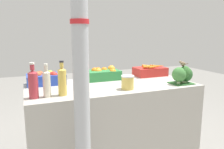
# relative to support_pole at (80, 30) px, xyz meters

# --- Properties ---
(market_table) EXTENTS (1.67, 0.78, 0.77)m
(market_table) POSITION_rel_support_pole_xyz_m (0.46, 0.60, -0.91)
(market_table) COLOR #B7B2A8
(market_table) RESTS_ON ground_plane
(support_pole) EXTENTS (0.12, 0.12, 2.60)m
(support_pole) POSITION_rel_support_pole_xyz_m (0.00, 0.00, 0.00)
(support_pole) COLOR #B7BABF
(support_pole) RESTS_ON ground_plane
(apple_crate) EXTENTS (0.37, 0.23, 0.14)m
(apple_crate) POSITION_rel_support_pole_xyz_m (-0.16, 0.85, -0.47)
(apple_crate) COLOR #2847B7
(apple_crate) RESTS_ON market_table
(orange_crate) EXTENTS (0.37, 0.23, 0.14)m
(orange_crate) POSITION_rel_support_pole_xyz_m (0.46, 0.86, -0.47)
(orange_crate) COLOR #2D8442
(orange_crate) RESTS_ON market_table
(carrot_crate) EXTENTS (0.37, 0.23, 0.14)m
(carrot_crate) POSITION_rel_support_pole_xyz_m (1.06, 0.85, -0.47)
(carrot_crate) COLOR red
(carrot_crate) RESTS_ON market_table
(broccoli_pile) EXTENTS (0.24, 0.21, 0.18)m
(broccoli_pile) POSITION_rel_support_pole_xyz_m (1.15, 0.36, -0.44)
(broccoli_pile) COLOR #2D602D
(broccoli_pile) RESTS_ON market_table
(juice_bottle_ruby) EXTENTS (0.08, 0.08, 0.29)m
(juice_bottle_ruby) POSITION_rel_support_pole_xyz_m (-0.29, 0.38, -0.41)
(juice_bottle_ruby) COLOR #B2333D
(juice_bottle_ruby) RESTS_ON market_table
(juice_bottle_cloudy) EXTENTS (0.06, 0.06, 0.27)m
(juice_bottle_cloudy) POSITION_rel_support_pole_xyz_m (-0.19, 0.38, -0.41)
(juice_bottle_cloudy) COLOR beige
(juice_bottle_cloudy) RESTS_ON market_table
(juice_bottle_golden) EXTENTS (0.07, 0.07, 0.29)m
(juice_bottle_golden) POSITION_rel_support_pole_xyz_m (-0.07, 0.38, -0.41)
(juice_bottle_golden) COLOR gold
(juice_bottle_golden) RESTS_ON market_table
(pickle_jar) EXTENTS (0.12, 0.12, 0.13)m
(pickle_jar) POSITION_rel_support_pole_xyz_m (0.52, 0.36, -0.47)
(pickle_jar) COLOR #DBBC56
(pickle_jar) RESTS_ON market_table
(sparrow_bird) EXTENTS (0.04, 0.14, 0.05)m
(sparrow_bird) POSITION_rel_support_pole_xyz_m (1.14, 0.37, -0.32)
(sparrow_bird) COLOR #4C3D2D
(sparrow_bird) RESTS_ON broccoli_pile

